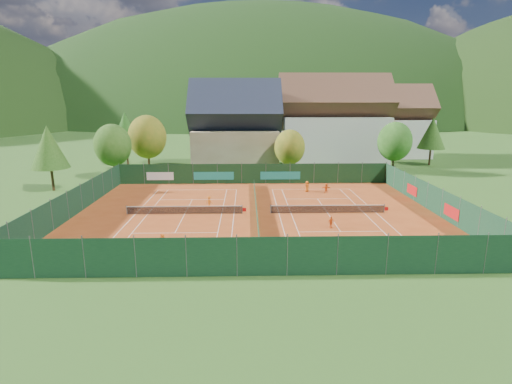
% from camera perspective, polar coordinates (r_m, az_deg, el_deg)
% --- Properties ---
extents(ground, '(600.00, 600.00, 0.00)m').
position_cam_1_polar(ground, '(44.72, 0.06, -3.11)').
color(ground, '#2B561A').
rests_on(ground, ground).
extents(clay_pad, '(40.00, 32.00, 0.01)m').
position_cam_1_polar(clay_pad, '(44.71, 0.06, -3.08)').
color(clay_pad, '#A44118').
rests_on(clay_pad, ground).
extents(court_markings_left, '(11.03, 23.83, 0.00)m').
position_cam_1_polar(court_markings_left, '(45.22, -10.14, -3.10)').
color(court_markings_left, white).
rests_on(court_markings_left, ground).
extents(court_markings_right, '(11.03, 23.83, 0.00)m').
position_cam_1_polar(court_markings_right, '(45.61, 10.18, -2.96)').
color(court_markings_right, white).
rests_on(court_markings_right, ground).
extents(tennis_net_left, '(13.30, 0.10, 1.02)m').
position_cam_1_polar(tennis_net_left, '(45.06, -9.97, -2.49)').
color(tennis_net_left, '#59595B').
rests_on(tennis_net_left, ground).
extents(tennis_net_right, '(13.30, 0.10, 1.02)m').
position_cam_1_polar(tennis_net_right, '(45.51, 10.39, -2.35)').
color(tennis_net_right, '#59595B').
rests_on(tennis_net_right, ground).
extents(court_divider, '(0.03, 28.80, 1.00)m').
position_cam_1_polar(court_divider, '(44.57, 0.06, -2.47)').
color(court_divider, '#153B23').
rests_on(court_divider, ground).
extents(fence_north, '(40.00, 0.10, 3.00)m').
position_cam_1_polar(fence_north, '(59.91, -0.76, 2.60)').
color(fence_north, '#123318').
rests_on(fence_north, ground).
extents(fence_south, '(40.00, 0.04, 3.00)m').
position_cam_1_polar(fence_south, '(29.12, 0.88, -9.20)').
color(fence_south, '#12331D').
rests_on(fence_south, ground).
extents(fence_west, '(0.04, 32.00, 3.00)m').
position_cam_1_polar(fence_west, '(48.16, -24.47, -1.26)').
color(fence_west, '#12331F').
rests_on(fence_west, ground).
extents(fence_east, '(0.09, 32.00, 3.00)m').
position_cam_1_polar(fence_east, '(49.11, 24.08, -0.98)').
color(fence_east, '#13341F').
rests_on(fence_east, ground).
extents(chalet, '(16.20, 12.00, 16.00)m').
position_cam_1_polar(chalet, '(73.13, -2.92, 8.63)').
color(chalet, '#C1AE88').
rests_on(chalet, ground).
extents(hotel_block_a, '(21.60, 11.00, 17.25)m').
position_cam_1_polar(hotel_block_a, '(80.86, 10.96, 9.40)').
color(hotel_block_a, silver).
rests_on(hotel_block_a, ground).
extents(hotel_block_b, '(17.28, 10.00, 15.50)m').
position_cam_1_polar(hotel_block_b, '(92.46, 18.49, 8.96)').
color(hotel_block_b, silver).
rests_on(hotel_block_b, ground).
extents(tree_west_front, '(5.72, 5.72, 8.69)m').
position_cam_1_polar(tree_west_front, '(66.64, -19.80, 6.33)').
color(tree_west_front, '#452C18').
rests_on(tree_west_front, ground).
extents(tree_west_mid, '(6.44, 6.44, 9.78)m').
position_cam_1_polar(tree_west_mid, '(71.21, -15.26, 7.60)').
color(tree_west_mid, '#4D2D1B').
rests_on(tree_west_mid, ground).
extents(tree_west_back, '(5.60, 5.60, 10.00)m').
position_cam_1_polar(tree_west_back, '(80.42, -18.15, 8.50)').
color(tree_west_back, '#472819').
rests_on(tree_west_back, ground).
extents(tree_center, '(5.01, 5.01, 7.60)m').
position_cam_1_polar(tree_center, '(65.73, 4.84, 6.39)').
color(tree_center, '#442A18').
rests_on(tree_center, ground).
extents(tree_east_front, '(5.72, 5.72, 8.69)m').
position_cam_1_polar(tree_east_front, '(71.78, 19.21, 6.83)').
color(tree_east_front, '#432E18').
rests_on(tree_east_front, ground).
extents(tree_east_mid, '(5.04, 5.04, 9.00)m').
position_cam_1_polar(tree_east_mid, '(82.94, 23.87, 7.69)').
color(tree_east_mid, '#482D19').
rests_on(tree_east_mid, ground).
extents(tree_west_side, '(5.04, 5.04, 9.00)m').
position_cam_1_polar(tree_west_side, '(61.46, -27.50, 5.71)').
color(tree_west_side, '#462D19').
rests_on(tree_west_side, ground).
extents(tree_east_back, '(7.15, 7.15, 10.86)m').
position_cam_1_polar(tree_east_back, '(87.38, 16.88, 8.93)').
color(tree_east_back, '#452C18').
rests_on(tree_east_back, ground).
extents(mountain_backdrop, '(820.00, 530.00, 242.00)m').
position_cam_1_polar(mountain_backdrop, '(282.81, 4.64, 2.69)').
color(mountain_backdrop, black).
rests_on(mountain_backdrop, ground).
extents(ball_hopper, '(0.34, 0.34, 0.80)m').
position_cam_1_polar(ball_hopper, '(36.04, 17.53, -6.93)').
color(ball_hopper, slate).
rests_on(ball_hopper, ground).
extents(loose_ball_0, '(0.07, 0.07, 0.07)m').
position_cam_1_polar(loose_ball_0, '(37.26, -9.24, -6.64)').
color(loose_ball_0, '#CCD833').
rests_on(loose_ball_0, ground).
extents(loose_ball_1, '(0.07, 0.07, 0.07)m').
position_cam_1_polar(loose_ball_1, '(34.84, 5.41, -7.96)').
color(loose_ball_1, '#CCD833').
rests_on(loose_ball_1, ground).
extents(player_left_near, '(0.66, 0.59, 1.50)m').
position_cam_1_polar(player_left_near, '(34.77, -13.07, -7.04)').
color(player_left_near, orange).
rests_on(player_left_near, ground).
extents(player_left_mid, '(0.75, 0.69, 1.23)m').
position_cam_1_polar(player_left_mid, '(35.70, -13.26, -6.74)').
color(player_left_mid, '#CB5012').
rests_on(player_left_mid, ground).
extents(player_left_far, '(1.00, 0.77, 1.37)m').
position_cam_1_polar(player_left_far, '(47.34, -6.70, -1.38)').
color(player_left_far, orange).
rests_on(player_left_far, ground).
extents(player_right_near, '(0.76, 0.60, 1.21)m').
position_cam_1_polar(player_right_near, '(40.38, 10.66, -4.25)').
color(player_right_near, '#D24D12').
rests_on(player_right_near, ground).
extents(player_right_far_a, '(0.86, 0.72, 1.50)m').
position_cam_1_polar(player_right_far_a, '(55.20, 7.30, 0.80)').
color(player_right_far_a, '#D15D12').
rests_on(player_right_far_a, ground).
extents(player_right_far_b, '(1.25, 0.42, 1.34)m').
position_cam_1_polar(player_right_far_b, '(54.83, 10.00, 0.53)').
color(player_right_far_b, '#E95A14').
rests_on(player_right_far_b, ground).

